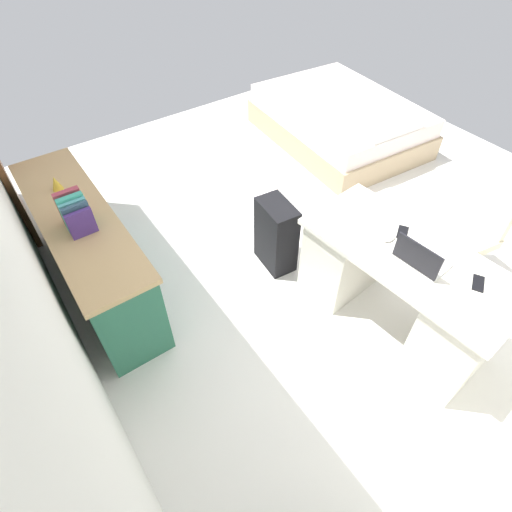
{
  "coord_description": "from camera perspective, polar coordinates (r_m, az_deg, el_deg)",
  "views": [
    {
      "loc": [
        -2.07,
        2.12,
        2.64
      ],
      "look_at": [
        -0.47,
        0.99,
        0.6
      ],
      "focal_mm": 28.85,
      "sensor_mm": 36.0,
      "label": 1
    }
  ],
  "objects": [
    {
      "name": "cell_phone_near_laptop",
      "position": [
        2.84,
        28.44,
        -3.34
      ],
      "size": [
        0.13,
        0.15,
        0.01
      ],
      "primitive_type": "cube",
      "rotation": [
        0.0,
        0.0,
        0.52
      ],
      "color": "black",
      "rests_on": "desk"
    },
    {
      "name": "credenza",
      "position": [
        3.41,
        -22.04,
        0.48
      ],
      "size": [
        1.8,
        0.48,
        0.77
      ],
      "color": "#28664C",
      "rests_on": "ground_plane"
    },
    {
      "name": "computer_mouse",
      "position": [
        2.9,
        17.97,
        2.42
      ],
      "size": [
        0.07,
        0.1,
        0.03
      ],
      "primitive_type": "ellipsoid",
      "rotation": [
        0.0,
        0.0,
        0.09
      ],
      "color": "white",
      "rests_on": "desk"
    },
    {
      "name": "laptop",
      "position": [
        2.77,
        21.81,
        -0.33
      ],
      "size": [
        0.33,
        0.25,
        0.21
      ],
      "color": "silver",
      "rests_on": "desk"
    },
    {
      "name": "suitcase_black",
      "position": [
        3.4,
        2.8,
        2.88
      ],
      "size": [
        0.38,
        0.26,
        0.63
      ],
      "primitive_type": "cube",
      "rotation": [
        0.0,
        0.0,
        -0.1
      ],
      "color": "black",
      "rests_on": "ground_plane"
    },
    {
      "name": "book_row",
      "position": [
        2.99,
        -23.76,
        5.53
      ],
      "size": [
        0.24,
        0.17,
        0.24
      ],
      "color": "#432B72",
      "rests_on": "credenza"
    },
    {
      "name": "desk",
      "position": [
        3.1,
        19.11,
        -4.13
      ],
      "size": [
        1.49,
        0.78,
        0.73
      ],
      "color": "silver",
      "rests_on": "ground_plane"
    },
    {
      "name": "ground_plane",
      "position": [
        3.97,
        7.73,
        3.93
      ],
      "size": [
        5.54,
        5.54,
        0.0
      ],
      "primitive_type": "plane",
      "color": "silver"
    },
    {
      "name": "cell_phone_by_mouse",
      "position": [
        2.99,
        19.65,
        3.11
      ],
      "size": [
        0.13,
        0.15,
        0.01
      ],
      "primitive_type": "cube",
      "rotation": [
        0.0,
        0.0,
        0.56
      ],
      "color": "black",
      "rests_on": "desk"
    },
    {
      "name": "office_chair",
      "position": [
        3.62,
        26.53,
        2.44
      ],
      "size": [
        0.53,
        0.53,
        0.94
      ],
      "color": "black",
      "rests_on": "ground_plane"
    },
    {
      "name": "figurine_small",
      "position": [
        3.43,
        -26.0,
        9.05
      ],
      "size": [
        0.08,
        0.08,
        0.11
      ],
      "primitive_type": "cone",
      "color": "gold",
      "rests_on": "credenza"
    },
    {
      "name": "bed",
      "position": [
        5.22,
        11.54,
        17.86
      ],
      "size": [
        2.0,
        1.54,
        0.58
      ],
      "color": "tan",
      "rests_on": "ground_plane"
    }
  ]
}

